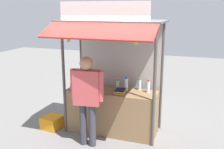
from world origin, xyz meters
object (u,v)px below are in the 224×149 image
water_bottle_mid_left (118,85)px  water_bottle_front_right (126,84)px  water_bottle_back_left (148,87)px  water_bottle_front_left (140,85)px  magazine_stack_center (76,85)px  banana_bunch_inner_right (68,38)px  plastic_crate (52,122)px  vendor_person (87,93)px  water_bottle_right (84,80)px  magazine_stack_left (120,91)px  banana_bunch_leftmost (136,41)px  magazine_stack_back_right (87,89)px

water_bottle_mid_left → water_bottle_front_right: (0.19, -0.00, 0.03)m
water_bottle_mid_left → water_bottle_back_left: water_bottle_back_left is taller
water_bottle_front_left → water_bottle_front_right: size_ratio=0.82×
magazine_stack_center → banana_bunch_inner_right: (0.10, -0.45, 1.08)m
water_bottle_back_left → plastic_crate: size_ratio=0.68×
water_bottle_mid_left → water_bottle_front_left: bearing=16.2°
vendor_person → plastic_crate: (-1.07, 0.41, -0.93)m
water_bottle_front_right → plastic_crate: water_bottle_front_right is taller
water_bottle_front_right → vendor_person: (-0.52, -0.83, -0.01)m
water_bottle_front_left → magazine_stack_center: bearing=-170.6°
water_bottle_right → water_bottle_front_right: bearing=-4.4°
vendor_person → magazine_stack_left: bearing=44.7°
banana_bunch_inner_right → vendor_person: 1.14m
magazine_stack_center → plastic_crate: size_ratio=0.72×
water_bottle_front_left → plastic_crate: size_ratio=0.62×
magazine_stack_center → banana_bunch_leftmost: size_ratio=1.00×
magazine_stack_left → banana_bunch_inner_right: (-0.96, -0.32, 1.08)m
water_bottle_front_left → banana_bunch_leftmost: 1.22m
water_bottle_front_left → banana_bunch_leftmost: banana_bunch_leftmost is taller
water_bottle_mid_left → magazine_stack_back_right: size_ratio=0.72×
water_bottle_back_left → magazine_stack_left: size_ratio=0.86×
water_bottle_right → banana_bunch_inner_right: 1.18m
water_bottle_front_right → magazine_stack_back_right: water_bottle_front_right is taller
water_bottle_mid_left → banana_bunch_leftmost: 1.27m
magazine_stack_left → plastic_crate: size_ratio=0.79×
water_bottle_right → water_bottle_mid_left: bearing=-5.3°
magazine_stack_back_right → vendor_person: vendor_person is taller
banana_bunch_leftmost → plastic_crate: size_ratio=0.72×
water_bottle_front_right → magazine_stack_left: 0.26m
water_bottle_mid_left → magazine_stack_center: size_ratio=0.80×
vendor_person → water_bottle_right: bearing=110.3°
water_bottle_back_left → vendor_person: (-0.99, -0.85, 0.01)m
magazine_stack_back_right → vendor_person: bearing=-65.8°
water_bottle_front_left → plastic_crate: (-1.86, -0.55, -0.91)m
magazine_stack_left → banana_bunch_inner_right: bearing=-161.6°
magazine_stack_center → plastic_crate: 1.01m
water_bottle_right → banana_bunch_leftmost: (1.35, -0.63, 1.00)m
water_bottle_mid_left → plastic_crate: (-1.41, -0.42, -0.90)m
magazine_stack_left → plastic_crate: (-1.53, -0.19, -0.84)m
magazine_stack_left → water_bottle_mid_left: bearing=118.7°
magazine_stack_center → plastic_crate: (-0.47, -0.32, -0.84)m
plastic_crate → water_bottle_right: bearing=40.2°
water_bottle_mid_left → banana_bunch_leftmost: size_ratio=0.80×
banana_bunch_leftmost → water_bottle_front_right: bearing=121.5°
water_bottle_back_left → magazine_stack_back_right: water_bottle_back_left is taller
vendor_person → plastic_crate: vendor_person is taller
water_bottle_back_left → magazine_stack_back_right: bearing=-166.1°
plastic_crate → magazine_stack_left: bearing=7.1°
banana_bunch_inner_right → banana_bunch_leftmost: same height
water_bottle_front_left → water_bottle_front_right: 0.29m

